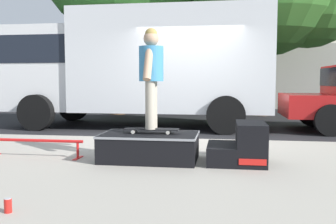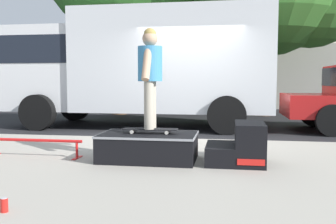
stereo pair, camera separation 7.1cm
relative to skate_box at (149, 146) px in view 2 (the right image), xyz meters
name	(u,v)px [view 2 (the right image)]	position (x,y,z in m)	size (l,w,h in m)	color
ground_plane	(185,140)	(0.22, 2.56, -0.32)	(140.00, 140.00, 0.00)	black
sidewalk_slab	(158,172)	(0.22, -0.44, -0.26)	(50.00, 5.00, 0.12)	#A8A093
skate_box	(149,146)	(0.00, 0.00, 0.00)	(1.36, 0.86, 0.38)	black
kicker_ramp	(240,146)	(1.29, 0.00, 0.03)	(0.79, 0.79, 0.56)	black
grind_rail	(34,143)	(-1.72, -0.05, 0.00)	(1.49, 0.28, 0.27)	red
skateboard	(150,129)	(0.02, 0.04, 0.23)	(0.78, 0.22, 0.07)	black
skater_kid	(150,70)	(0.02, 0.04, 1.08)	(0.34, 0.73, 1.42)	#B7AD99
soda_can	(4,205)	(-0.79, -2.29, -0.14)	(0.07, 0.07, 0.13)	red
box_truck	(139,64)	(-1.29, 4.76, 1.38)	(6.91, 2.63, 3.05)	silver
house_behind	(245,24)	(1.93, 15.76, 3.92)	(9.54, 8.23, 8.40)	beige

